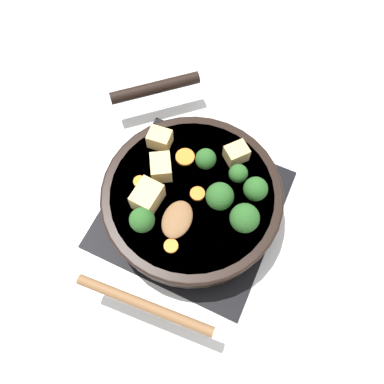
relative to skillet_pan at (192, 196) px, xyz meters
name	(u,v)px	position (x,y,z in m)	size (l,w,h in m)	color
ground_plane	(192,209)	(0.00, 0.00, -0.06)	(2.40, 2.40, 0.00)	silver
front_burner_grate	(192,206)	(0.00, 0.00, -0.04)	(0.31, 0.31, 0.03)	black
skillet_pan	(192,196)	(0.00, 0.00, 0.00)	(0.41, 0.40, 0.05)	black
wooden_spoon	(161,265)	(0.14, 0.01, 0.03)	(0.19, 0.22, 0.02)	brown
tofu_cube_center_large	(147,197)	(0.05, -0.06, 0.04)	(0.05, 0.04, 0.04)	#DBB770
tofu_cube_near_handle	(236,153)	(-0.09, 0.04, 0.04)	(0.04, 0.03, 0.03)	#DBB770
tofu_cube_east_chunk	(161,167)	(-0.01, -0.06, 0.04)	(0.04, 0.03, 0.03)	#DBB770
tofu_cube_west_chunk	(160,139)	(-0.06, -0.09, 0.04)	(0.04, 0.03, 0.03)	#DBB770
broccoli_floret_near_spoon	(203,158)	(-0.05, 0.00, 0.05)	(0.04, 0.04, 0.04)	#709956
broccoli_floret_center_top	(221,194)	(0.00, 0.05, 0.05)	(0.05, 0.05, 0.05)	#709956
broccoli_floret_east_rim	(142,220)	(0.09, -0.04, 0.05)	(0.04, 0.04, 0.05)	#709956
broccoli_floret_west_rim	(255,189)	(-0.04, 0.10, 0.05)	(0.04, 0.04, 0.05)	#709956
broccoli_floret_north_edge	(245,218)	(0.02, 0.10, 0.05)	(0.05, 0.05, 0.05)	#709956
broccoli_floret_south_cluster	(238,174)	(-0.05, 0.06, 0.05)	(0.03, 0.03, 0.04)	#709956
carrot_slice_orange_thin	(140,182)	(0.02, -0.09, 0.02)	(0.02, 0.02, 0.01)	orange
carrot_slice_near_center	(171,246)	(0.10, 0.01, 0.02)	(0.02, 0.02, 0.01)	orange
carrot_slice_edge_slice	(185,157)	(-0.05, -0.04, 0.02)	(0.03, 0.03, 0.01)	orange
carrot_slice_under_broccoli	(198,193)	(0.00, 0.01, 0.02)	(0.03, 0.03, 0.01)	orange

